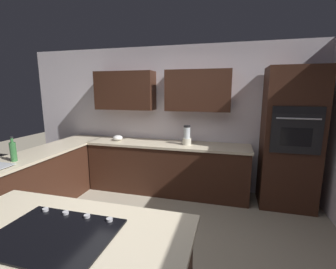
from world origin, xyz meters
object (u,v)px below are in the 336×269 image
(wall_oven, at_px, (290,139))
(blender, at_px, (187,136))
(dish_soap_bottle, at_px, (13,151))
(cooktop, at_px, (54,235))
(mixing_bowl, at_px, (118,138))

(wall_oven, xyz_separation_m, blender, (1.60, 0.01, -0.04))
(blender, bearing_deg, dish_soap_bottle, 37.07)
(wall_oven, xyz_separation_m, cooktop, (1.95, 2.75, -0.18))
(blender, xyz_separation_m, dish_soap_bottle, (2.02, 1.53, -0.01))
(mixing_bowl, bearing_deg, dish_soap_bottle, 64.75)
(cooktop, relative_size, dish_soap_bottle, 2.30)
(cooktop, relative_size, blender, 2.30)
(wall_oven, distance_m, dish_soap_bottle, 3.93)
(cooktop, xyz_separation_m, blender, (-0.35, -2.74, 0.13))
(cooktop, distance_m, blender, 2.76)
(blender, height_order, dish_soap_bottle, same)
(blender, xyz_separation_m, mixing_bowl, (1.30, 0.00, -0.09))
(wall_oven, bearing_deg, dish_soap_bottle, 22.97)
(blender, distance_m, dish_soap_bottle, 2.53)
(wall_oven, distance_m, cooktop, 3.37)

